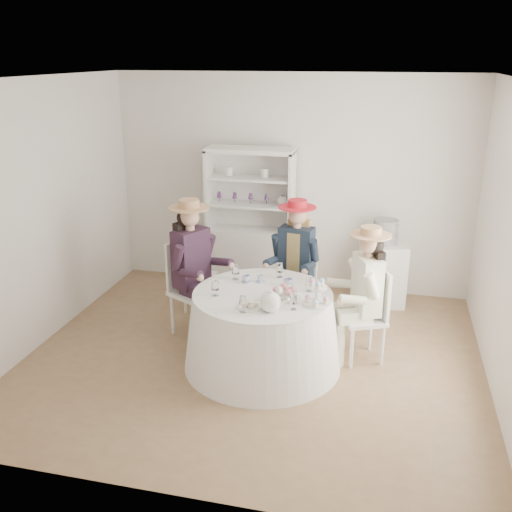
# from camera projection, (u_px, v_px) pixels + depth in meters

# --- Properties ---
(ground) EXTENTS (4.50, 4.50, 0.00)m
(ground) POSITION_uv_depth(u_px,v_px,m) (254.00, 356.00, 5.78)
(ground) COLOR brown
(ground) RESTS_ON ground
(ceiling) EXTENTS (4.50, 4.50, 0.00)m
(ceiling) POSITION_uv_depth(u_px,v_px,m) (253.00, 79.00, 4.88)
(ceiling) COLOR white
(ceiling) RESTS_ON wall_back
(wall_back) EXTENTS (4.50, 0.00, 4.50)m
(wall_back) POSITION_uv_depth(u_px,v_px,m) (291.00, 184.00, 7.16)
(wall_back) COLOR silver
(wall_back) RESTS_ON ground
(wall_front) EXTENTS (4.50, 0.00, 4.50)m
(wall_front) POSITION_uv_depth(u_px,v_px,m) (177.00, 322.00, 3.50)
(wall_front) COLOR silver
(wall_front) RESTS_ON ground
(wall_left) EXTENTS (0.00, 4.50, 4.50)m
(wall_left) POSITION_uv_depth(u_px,v_px,m) (40.00, 215.00, 5.82)
(wall_left) COLOR silver
(wall_left) RESTS_ON ground
(wall_right) EXTENTS (0.00, 4.50, 4.50)m
(wall_right) POSITION_uv_depth(u_px,v_px,m) (511.00, 247.00, 4.84)
(wall_right) COLOR silver
(wall_right) RESTS_ON ground
(tea_table) EXTENTS (1.53, 1.53, 0.76)m
(tea_table) POSITION_uv_depth(u_px,v_px,m) (262.00, 330.00, 5.51)
(tea_table) COLOR white
(tea_table) RESTS_ON ground
(hutch) EXTENTS (1.18, 0.66, 1.83)m
(hutch) POSITION_uv_depth(u_px,v_px,m) (251.00, 241.00, 7.26)
(hutch) COLOR silver
(hutch) RESTS_ON ground
(side_table) EXTENTS (0.60, 0.60, 0.77)m
(side_table) POSITION_uv_depth(u_px,v_px,m) (382.00, 273.00, 6.92)
(side_table) COLOR silver
(side_table) RESTS_ON ground
(hatbox) EXTENTS (0.32, 0.32, 0.29)m
(hatbox) POSITION_uv_depth(u_px,v_px,m) (385.00, 231.00, 6.74)
(hatbox) COLOR black
(hatbox) RESTS_ON side_table
(guest_left) EXTENTS (0.64, 0.58, 1.50)m
(guest_left) POSITION_uv_depth(u_px,v_px,m) (193.00, 261.00, 5.99)
(guest_left) COLOR silver
(guest_left) RESTS_ON ground
(guest_mid) EXTENTS (0.54, 0.56, 1.44)m
(guest_mid) POSITION_uv_depth(u_px,v_px,m) (296.00, 256.00, 6.24)
(guest_mid) COLOR silver
(guest_mid) RESTS_ON ground
(guest_right) EXTENTS (0.58, 0.53, 1.38)m
(guest_right) POSITION_uv_depth(u_px,v_px,m) (365.00, 287.00, 5.49)
(guest_right) COLOR silver
(guest_right) RESTS_ON ground
(spare_chair) EXTENTS (0.39, 0.39, 0.88)m
(spare_chair) POSITION_uv_depth(u_px,v_px,m) (198.00, 274.00, 6.65)
(spare_chair) COLOR silver
(spare_chair) RESTS_ON ground
(teacup_a) EXTENTS (0.11, 0.11, 0.06)m
(teacup_a) POSITION_uv_depth(u_px,v_px,m) (246.00, 279.00, 5.63)
(teacup_a) COLOR white
(teacup_a) RESTS_ON tea_table
(teacup_b) EXTENTS (0.08, 0.08, 0.06)m
(teacup_b) POSITION_uv_depth(u_px,v_px,m) (260.00, 279.00, 5.64)
(teacup_b) COLOR white
(teacup_b) RESTS_ON tea_table
(teacup_c) EXTENTS (0.12, 0.12, 0.08)m
(teacup_c) POSITION_uv_depth(u_px,v_px,m) (288.00, 283.00, 5.52)
(teacup_c) COLOR white
(teacup_c) RESTS_ON tea_table
(flower_bowl) EXTENTS (0.29, 0.29, 0.06)m
(flower_bowl) POSITION_uv_depth(u_px,v_px,m) (285.00, 296.00, 5.26)
(flower_bowl) COLOR white
(flower_bowl) RESTS_ON tea_table
(flower_arrangement) EXTENTS (0.17, 0.17, 0.06)m
(flower_arrangement) POSITION_uv_depth(u_px,v_px,m) (284.00, 291.00, 5.23)
(flower_arrangement) COLOR pink
(flower_arrangement) RESTS_ON tea_table
(table_teapot) EXTENTS (0.26, 0.19, 0.20)m
(table_teapot) POSITION_uv_depth(u_px,v_px,m) (271.00, 302.00, 4.99)
(table_teapot) COLOR white
(table_teapot) RESTS_ON tea_table
(sandwich_plate) EXTENTS (0.23, 0.23, 0.05)m
(sandwich_plate) POSITION_uv_depth(u_px,v_px,m) (250.00, 306.00, 5.09)
(sandwich_plate) COLOR white
(sandwich_plate) RESTS_ON tea_table
(cupcake_stand) EXTENTS (0.25, 0.25, 0.23)m
(cupcake_stand) POSITION_uv_depth(u_px,v_px,m) (317.00, 295.00, 5.12)
(cupcake_stand) COLOR white
(cupcake_stand) RESTS_ON tea_table
(stemware_set) EXTENTS (0.92, 0.96, 0.15)m
(stemware_set) POSITION_uv_depth(u_px,v_px,m) (263.00, 286.00, 5.36)
(stemware_set) COLOR white
(stemware_set) RESTS_ON tea_table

